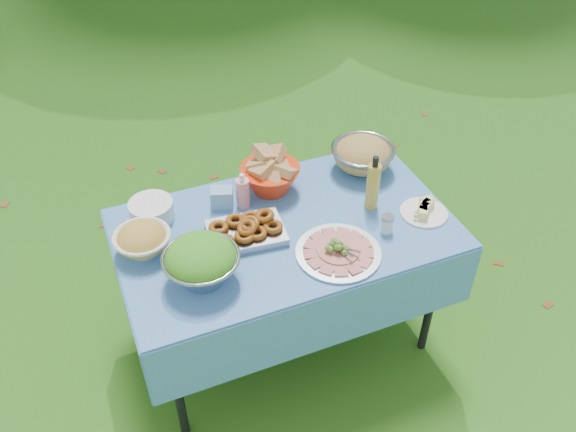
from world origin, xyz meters
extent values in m
plane|color=#12390A|center=(0.00, 0.00, 0.00)|extent=(80.00, 80.00, 0.00)
cube|color=#7CB2EF|center=(0.00, 0.00, 0.38)|extent=(1.46, 0.86, 0.76)
cylinder|color=white|center=(-0.52, 0.28, 0.81)|extent=(0.26, 0.26, 0.09)
cube|color=#7AABCF|center=(-0.21, 0.25, 0.81)|extent=(0.12, 0.10, 0.09)
cylinder|color=pink|center=(-0.12, 0.21, 0.85)|extent=(0.07, 0.07, 0.17)
cube|color=#A3A3A7|center=(-0.18, 0.01, 0.80)|extent=(0.35, 0.26, 0.08)
cylinder|color=silver|center=(0.14, -0.24, 0.80)|extent=(0.47, 0.47, 0.08)
cylinder|color=gold|center=(0.42, -0.01, 0.90)|extent=(0.06, 0.06, 0.27)
cylinder|color=white|center=(0.61, -0.15, 0.79)|extent=(0.23, 0.23, 0.06)
cylinder|color=silver|center=(0.40, -0.19, 0.80)|extent=(0.07, 0.07, 0.09)
camera|label=1|loc=(-0.75, -1.86, 2.53)|focal=38.00mm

